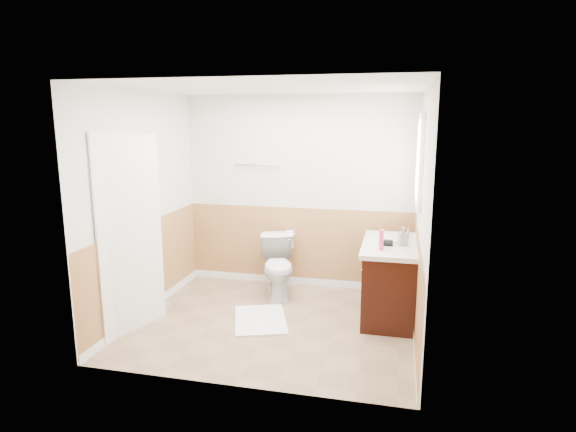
% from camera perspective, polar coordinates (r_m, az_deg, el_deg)
% --- Properties ---
extents(floor, '(3.00, 3.00, 0.00)m').
position_cam_1_polar(floor, '(5.39, -1.68, -12.55)').
color(floor, '#8C7051').
rests_on(floor, ground).
extents(ceiling, '(3.00, 3.00, 0.00)m').
position_cam_1_polar(ceiling, '(4.93, -1.85, 15.04)').
color(ceiling, white).
rests_on(ceiling, floor).
extents(wall_back, '(3.00, 0.00, 3.00)m').
position_cam_1_polar(wall_back, '(6.26, 1.28, 2.81)').
color(wall_back, silver).
rests_on(wall_back, floor).
extents(wall_front, '(3.00, 0.00, 3.00)m').
position_cam_1_polar(wall_front, '(3.80, -6.76, -3.00)').
color(wall_front, silver).
rests_on(wall_front, floor).
extents(wall_left, '(0.00, 3.00, 3.00)m').
position_cam_1_polar(wall_left, '(5.58, -16.83, 1.25)').
color(wall_left, silver).
rests_on(wall_left, floor).
extents(wall_right, '(0.00, 3.00, 3.00)m').
position_cam_1_polar(wall_right, '(4.86, 15.62, -0.16)').
color(wall_right, silver).
rests_on(wall_right, floor).
extents(wainscot_back, '(3.00, 0.00, 3.00)m').
position_cam_1_polar(wainscot_back, '(6.40, 1.22, -3.86)').
color(wainscot_back, '#BC7E4B').
rests_on(wainscot_back, floor).
extents(wainscot_front, '(3.00, 0.00, 3.00)m').
position_cam_1_polar(wainscot_front, '(4.06, -6.45, -13.26)').
color(wainscot_front, '#BC7E4B').
rests_on(wainscot_front, floor).
extents(wainscot_left, '(0.00, 2.60, 2.60)m').
position_cam_1_polar(wainscot_left, '(5.75, -16.29, -6.13)').
color(wainscot_left, '#BC7E4B').
rests_on(wainscot_left, floor).
extents(wainscot_right, '(0.00, 2.60, 2.60)m').
position_cam_1_polar(wainscot_right, '(5.06, 15.02, -8.51)').
color(wainscot_right, '#BC7E4B').
rests_on(wainscot_right, floor).
extents(toilet, '(0.63, 0.83, 0.75)m').
position_cam_1_polar(toilet, '(6.06, -1.17, -6.02)').
color(toilet, white).
rests_on(toilet, floor).
extents(bath_mat, '(0.78, 0.94, 0.02)m').
position_cam_1_polar(bath_mat, '(5.45, -3.31, -12.18)').
color(bath_mat, white).
rests_on(bath_mat, floor).
extents(vanity_cabinet, '(0.55, 1.10, 0.80)m').
position_cam_1_polar(vanity_cabinet, '(5.54, 11.95, -7.67)').
color(vanity_cabinet, black).
rests_on(vanity_cabinet, floor).
extents(vanity_knob_left, '(0.03, 0.03, 0.03)m').
position_cam_1_polar(vanity_knob_left, '(5.41, 8.80, -6.35)').
color(vanity_knob_left, silver).
rests_on(vanity_knob_left, vanity_cabinet).
extents(vanity_knob_right, '(0.03, 0.03, 0.03)m').
position_cam_1_polar(vanity_knob_right, '(5.60, 8.96, -5.73)').
color(vanity_knob_right, silver).
rests_on(vanity_knob_right, vanity_cabinet).
extents(countertop, '(0.60, 1.15, 0.05)m').
position_cam_1_polar(countertop, '(5.42, 12.03, -3.41)').
color(countertop, beige).
rests_on(countertop, vanity_cabinet).
extents(sink_basin, '(0.36, 0.36, 0.02)m').
position_cam_1_polar(sink_basin, '(5.55, 12.18, -2.68)').
color(sink_basin, silver).
rests_on(sink_basin, countertop).
extents(faucet, '(0.02, 0.02, 0.14)m').
position_cam_1_polar(faucet, '(5.54, 14.07, -2.16)').
color(faucet, silver).
rests_on(faucet, countertop).
extents(lotion_bottle, '(0.05, 0.05, 0.22)m').
position_cam_1_polar(lotion_bottle, '(5.09, 11.01, -2.78)').
color(lotion_bottle, '#E03A66').
rests_on(lotion_bottle, countertop).
extents(soap_dispenser, '(0.12, 0.12, 0.20)m').
position_cam_1_polar(soap_dispenser, '(5.32, 13.47, -2.36)').
color(soap_dispenser, gray).
rests_on(soap_dispenser, countertop).
extents(hair_dryer_body, '(0.14, 0.07, 0.07)m').
position_cam_1_polar(hair_dryer_body, '(5.28, 11.60, -3.11)').
color(hair_dryer_body, black).
rests_on(hair_dryer_body, countertop).
extents(hair_dryer_handle, '(0.03, 0.03, 0.07)m').
position_cam_1_polar(hair_dryer_handle, '(5.35, 11.28, -3.23)').
color(hair_dryer_handle, black).
rests_on(hair_dryer_handle, countertop).
extents(mirror_panel, '(0.02, 0.35, 0.90)m').
position_cam_1_polar(mirror_panel, '(5.90, 15.12, 4.82)').
color(mirror_panel, silver).
rests_on(mirror_panel, wall_right).
extents(window_frame, '(0.04, 0.80, 1.00)m').
position_cam_1_polar(window_frame, '(5.37, 15.34, 6.33)').
color(window_frame, white).
rests_on(window_frame, wall_right).
extents(window_glass, '(0.01, 0.70, 0.90)m').
position_cam_1_polar(window_glass, '(5.37, 15.51, 6.32)').
color(window_glass, white).
rests_on(window_glass, wall_right).
extents(door, '(0.29, 0.78, 2.04)m').
position_cam_1_polar(door, '(5.20, -18.17, -2.16)').
color(door, white).
rests_on(door, wall_left).
extents(door_frame, '(0.02, 0.92, 2.10)m').
position_cam_1_polar(door_frame, '(5.23, -18.89, -2.00)').
color(door_frame, white).
rests_on(door_frame, wall_left).
extents(door_knob, '(0.06, 0.06, 0.06)m').
position_cam_1_polar(door_knob, '(5.46, -15.81, -2.13)').
color(door_knob, silver).
rests_on(door_knob, door).
extents(towel_bar, '(0.62, 0.02, 0.02)m').
position_cam_1_polar(towel_bar, '(6.30, -3.74, 6.05)').
color(towel_bar, silver).
rests_on(towel_bar, wall_back).
extents(tp_holder_bar, '(0.14, 0.02, 0.02)m').
position_cam_1_polar(tp_holder_bar, '(6.32, 0.23, -2.19)').
color(tp_holder_bar, silver).
rests_on(tp_holder_bar, wall_back).
extents(tp_roll, '(0.10, 0.11, 0.11)m').
position_cam_1_polar(tp_roll, '(6.32, 0.23, -2.19)').
color(tp_roll, white).
rests_on(tp_roll, tp_holder_bar).
extents(tp_sheet, '(0.10, 0.01, 0.16)m').
position_cam_1_polar(tp_sheet, '(6.34, 0.23, -3.16)').
color(tp_sheet, white).
rests_on(tp_sheet, tp_roll).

